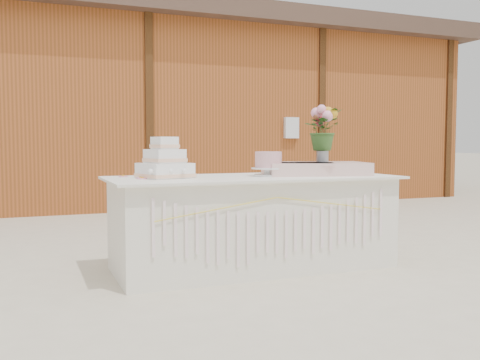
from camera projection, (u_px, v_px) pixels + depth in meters
The scene contains 9 objects.
ground at pixel (253, 267), 4.50m from camera, with size 80.00×80.00×0.00m, color beige.
barn at pixel (126, 109), 9.93m from camera, with size 12.60×4.60×3.30m.
cake_table at pixel (254, 222), 4.47m from camera, with size 2.40×1.00×0.77m.
wedding_cake at pixel (165, 164), 4.22m from camera, with size 0.45×0.45×0.33m.
pink_cake_stand at pixel (268, 162), 4.46m from camera, with size 0.29×0.29×0.21m.
satin_runner at pixel (315, 169), 4.65m from camera, with size 0.87×0.50×0.11m, color beige.
flower_vase at pixel (322, 154), 4.71m from camera, with size 0.11×0.11×0.15m, color #ABABAF.
bouquet at pixel (323, 124), 4.69m from camera, with size 0.33×0.29×0.37m, color #345A24.
loose_flowers at pixel (136, 177), 4.23m from camera, with size 0.15×0.36×0.02m, color pink, non-canonical shape.
Camera 1 is at (-1.76, -4.08, 1.05)m, focal length 40.00 mm.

